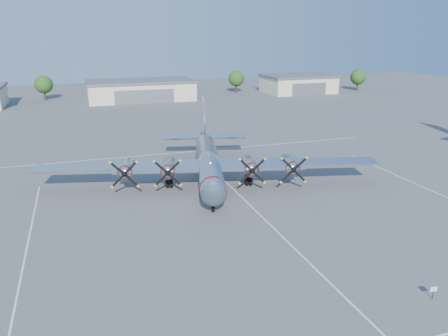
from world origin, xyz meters
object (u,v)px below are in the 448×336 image
object	(u,v)px
tree_far_east	(358,77)
main_bomber_b29	(208,182)
hangar_center	(141,90)
hangar_east	(298,84)
tree_east	(236,79)
info_placard	(433,291)
tree_west	(44,85)

from	to	relation	value
tree_far_east	main_bomber_b29	distance (m)	98.86
hangar_center	hangar_east	size ratio (longest dim) A/B	1.39
hangar_east	tree_east	distance (m)	19.04
hangar_center	main_bomber_b29	size ratio (longest dim) A/B	0.70
info_placard	hangar_center	bearing A→B (deg)	104.90
hangar_east	info_placard	xyz separation A→B (m)	(-42.28, -100.68, -2.04)
hangar_east	info_placard	bearing A→B (deg)	-112.78
tree_east	main_bomber_b29	size ratio (longest dim) A/B	0.16
hangar_east	tree_west	xyz separation A→B (m)	(-73.00, 8.04, 1.51)
tree_west	tree_far_east	world-z (taller)	same
hangar_east	main_bomber_b29	xyz separation A→B (m)	(-50.03, -71.61, -2.71)
tree_west	info_placard	size ratio (longest dim) A/B	6.91
hangar_east	tree_far_east	bearing A→B (deg)	-5.61
hangar_east	tree_far_east	xyz separation A→B (m)	(20.00, -1.96, 1.51)
tree_east	main_bomber_b29	distance (m)	84.10
main_bomber_b29	tree_east	bearing A→B (deg)	81.35
tree_east	info_placard	size ratio (longest dim) A/B	6.91
main_bomber_b29	info_placard	bearing A→B (deg)	-61.30
tree_east	tree_far_east	distance (m)	38.83
hangar_east	info_placard	distance (m)	109.22
hangar_east	tree_far_east	world-z (taller)	tree_far_east
tree_west	hangar_center	bearing A→B (deg)	-17.82
main_bomber_b29	info_placard	distance (m)	30.10
tree_east	tree_far_east	bearing A→B (deg)	-11.89
tree_far_east	hangar_center	bearing A→B (deg)	178.35
hangar_center	info_placard	bearing A→B (deg)	-86.75
hangar_center	tree_west	xyz separation A→B (m)	(-25.00, 8.04, 1.51)
hangar_center	main_bomber_b29	distance (m)	71.69
hangar_center	tree_west	world-z (taller)	tree_west
hangar_center	info_placard	distance (m)	100.87
tree_far_east	info_placard	distance (m)	116.78
hangar_center	main_bomber_b29	bearing A→B (deg)	-91.62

